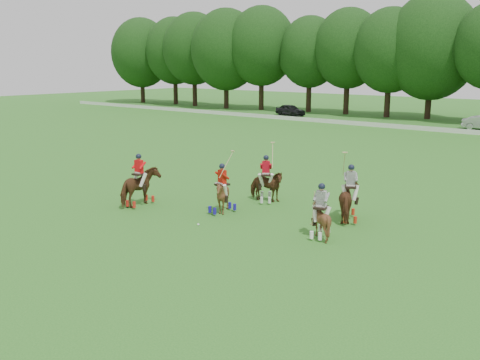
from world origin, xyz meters
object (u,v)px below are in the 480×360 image
Objects in this scene: polo_stripe_a at (350,200)px; polo_ball at (198,225)px; polo_stripe_b at (321,219)px; polo_red_b at (266,185)px; polo_red_c at (222,196)px; car_left at (290,110)px; polo_red_a at (140,187)px.

polo_stripe_a reaches higher than polo_ball.
polo_ball is at bearing -158.43° from polo_stripe_b.
polo_ball is (0.18, -4.81, -0.75)m from polo_red_b.
polo_stripe_b is at bearing -2.34° from polo_red_c.
polo_red_a is at bearing -141.90° from car_left.
polo_stripe_a is at bearing 27.01° from polo_red_c.
polo_red_b is 4.57m from polo_stripe_a.
polo_stripe_a is at bearing -130.00° from car_left.
polo_red_a is at bearing -155.46° from polo_stripe_a.
polo_red_a is 1.16× the size of polo_stripe_b.
polo_red_a is at bearing -158.81° from polo_red_c.
polo_stripe_a is at bearing 94.55° from polo_stripe_b.
car_left is at bearing 115.16° from polo_red_a.
polo_red_c is at bearing -152.99° from polo_stripe_a.
polo_stripe_b is (8.82, 1.25, -0.16)m from polo_red_a.
polo_red_a is at bearing -171.95° from polo_stripe_b.
polo_red_c reaches higher than polo_stripe_b.
polo_stripe_a reaches higher than polo_stripe_b.
polo_red_a reaches higher than car_left.
polo_stripe_a is at bearing 45.74° from polo_ball.
polo_stripe_a reaches higher than car_left.
polo_red_c reaches higher than polo_red_a.
polo_stripe_b is at bearing -85.45° from polo_stripe_a.
polo_stripe_b is at bearing 8.05° from polo_red_a.
polo_red_c reaches higher than car_left.
polo_stripe_a is (4.85, 2.47, 0.09)m from polo_red_c.
polo_ball is at bearing -87.86° from polo_red_b.
polo_stripe_b is (5.07, -0.21, -0.05)m from polo_red_c.
polo_ball is at bearing -7.69° from polo_red_a.
polo_red_c is at bearing 21.19° from polo_red_a.
polo_red_b is 5.64m from polo_stripe_b.
polo_red_c is at bearing 103.10° from polo_ball.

